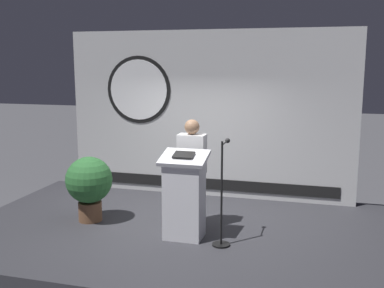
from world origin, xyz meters
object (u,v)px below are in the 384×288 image
Objects in this scene: microphone_stand at (222,209)px; potted_plant at (89,183)px; podium at (184,196)px; speaker_person at (192,173)px.

microphone_stand is 2.20m from potted_plant.
podium is 0.76× the size of speaker_person.
potted_plant is at bearing 170.14° from podium.
microphone_stand reaches higher than potted_plant.
speaker_person is at bearing 92.68° from podium.
podium is at bearing 169.83° from microphone_stand.
potted_plant is at bearing 170.06° from microphone_stand.
podium is 1.22× the size of potted_plant.
speaker_person is (-0.02, 0.48, 0.22)m from podium.
microphone_stand is at bearing -44.98° from speaker_person.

